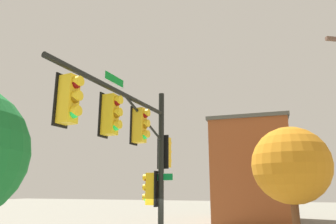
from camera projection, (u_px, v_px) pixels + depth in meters
signal_pole_assembly at (139, 147)px, 9.60m from camera, size 6.33×1.23×6.30m
tree_mid at (291, 165)px, 17.47m from camera, size 4.38×4.38×6.33m
brick_building at (252, 171)px, 27.66m from camera, size 9.30×6.51×8.61m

